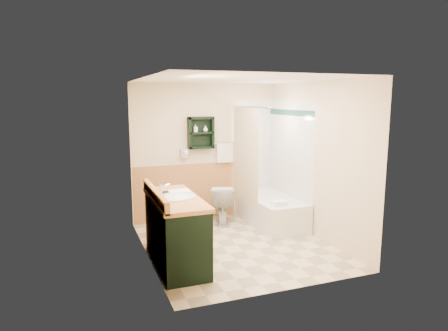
{
  "coord_description": "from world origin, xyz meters",
  "views": [
    {
      "loc": [
        -2.15,
        -5.19,
        2.14
      ],
      "look_at": [
        -0.12,
        0.2,
        1.17
      ],
      "focal_mm": 32.0,
      "sensor_mm": 36.0,
      "label": 1
    }
  ],
  "objects_px": {
    "vanity_book": "(159,187)",
    "soap_bottle_a": "(196,130)",
    "bathtub": "(271,210)",
    "hair_dryer": "(184,153)",
    "vanity": "(176,231)",
    "soap_bottle_b": "(205,129)",
    "toilet": "(222,204)",
    "wall_shelf": "(201,133)"
  },
  "relations": [
    {
      "from": "wall_shelf",
      "to": "vanity_book",
      "type": "relative_size",
      "value": 2.56
    },
    {
      "from": "wall_shelf",
      "to": "hair_dryer",
      "type": "relative_size",
      "value": 2.29
    },
    {
      "from": "bathtub",
      "to": "wall_shelf",
      "type": "bearing_deg",
      "value": 146.3
    },
    {
      "from": "wall_shelf",
      "to": "bathtub",
      "type": "bearing_deg",
      "value": -33.7
    },
    {
      "from": "vanity_book",
      "to": "soap_bottle_a",
      "type": "bearing_deg",
      "value": 40.27
    },
    {
      "from": "bathtub",
      "to": "toilet",
      "type": "xyz_separation_m",
      "value": [
        -0.76,
        0.36,
        0.1
      ]
    },
    {
      "from": "wall_shelf",
      "to": "hair_dryer",
      "type": "xyz_separation_m",
      "value": [
        -0.3,
        0.02,
        -0.35
      ]
    },
    {
      "from": "vanity",
      "to": "hair_dryer",
      "type": "bearing_deg",
      "value": 71.49
    },
    {
      "from": "soap_bottle_b",
      "to": "vanity_book",
      "type": "bearing_deg",
      "value": -125.87
    },
    {
      "from": "vanity_book",
      "to": "soap_bottle_b",
      "type": "xyz_separation_m",
      "value": [
        1.14,
        1.58,
        0.6
      ]
    },
    {
      "from": "toilet",
      "to": "soap_bottle_b",
      "type": "xyz_separation_m",
      "value": [
        -0.18,
        0.32,
        1.27
      ]
    },
    {
      "from": "bathtub",
      "to": "vanity",
      "type": "bearing_deg",
      "value": -150.91
    },
    {
      "from": "vanity_book",
      "to": "hair_dryer",
      "type": "bearing_deg",
      "value": 46.32
    },
    {
      "from": "soap_bottle_b",
      "to": "wall_shelf",
      "type": "bearing_deg",
      "value": 176.5
    },
    {
      "from": "wall_shelf",
      "to": "soap_bottle_a",
      "type": "bearing_deg",
      "value": -177.09
    },
    {
      "from": "soap_bottle_a",
      "to": "soap_bottle_b",
      "type": "distance_m",
      "value": 0.18
    },
    {
      "from": "bathtub",
      "to": "vanity_book",
      "type": "distance_m",
      "value": 2.4
    },
    {
      "from": "soap_bottle_a",
      "to": "hair_dryer",
      "type": "bearing_deg",
      "value": 171.53
    },
    {
      "from": "hair_dryer",
      "to": "vanity",
      "type": "distance_m",
      "value": 2.02
    },
    {
      "from": "bathtub",
      "to": "toilet",
      "type": "distance_m",
      "value": 0.85
    },
    {
      "from": "hair_dryer",
      "to": "wall_shelf",
      "type": "bearing_deg",
      "value": -4.76
    },
    {
      "from": "toilet",
      "to": "soap_bottle_b",
      "type": "height_order",
      "value": "soap_bottle_b"
    },
    {
      "from": "wall_shelf",
      "to": "toilet",
      "type": "height_order",
      "value": "wall_shelf"
    },
    {
      "from": "wall_shelf",
      "to": "soap_bottle_a",
      "type": "distance_m",
      "value": 0.11
    },
    {
      "from": "soap_bottle_a",
      "to": "bathtub",
      "type": "bearing_deg",
      "value": -31.14
    },
    {
      "from": "bathtub",
      "to": "hair_dryer",
      "type": "bearing_deg",
      "value": 151.86
    },
    {
      "from": "bathtub",
      "to": "soap_bottle_a",
      "type": "xyz_separation_m",
      "value": [
        -1.12,
        0.68,
        1.36
      ]
    },
    {
      "from": "vanity",
      "to": "vanity_book",
      "type": "height_order",
      "value": "vanity_book"
    },
    {
      "from": "wall_shelf",
      "to": "vanity_book",
      "type": "height_order",
      "value": "wall_shelf"
    },
    {
      "from": "wall_shelf",
      "to": "bathtub",
      "type": "distance_m",
      "value": 1.8
    },
    {
      "from": "soap_bottle_a",
      "to": "soap_bottle_b",
      "type": "relative_size",
      "value": 1.3
    },
    {
      "from": "soap_bottle_b",
      "to": "soap_bottle_a",
      "type": "bearing_deg",
      "value": 180.0
    },
    {
      "from": "hair_dryer",
      "to": "soap_bottle_b",
      "type": "distance_m",
      "value": 0.56
    },
    {
      "from": "soap_bottle_a",
      "to": "vanity",
      "type": "bearing_deg",
      "value": -114.51
    },
    {
      "from": "wall_shelf",
      "to": "vanity",
      "type": "distance_m",
      "value": 2.26
    },
    {
      "from": "soap_bottle_a",
      "to": "toilet",
      "type": "bearing_deg",
      "value": -41.31
    },
    {
      "from": "wall_shelf",
      "to": "toilet",
      "type": "relative_size",
      "value": 0.8
    },
    {
      "from": "hair_dryer",
      "to": "soap_bottle_b",
      "type": "xyz_separation_m",
      "value": [
        0.38,
        -0.03,
        0.4
      ]
    },
    {
      "from": "vanity",
      "to": "soap_bottle_b",
      "type": "xyz_separation_m",
      "value": [
        0.98,
        1.75,
        1.16
      ]
    },
    {
      "from": "bathtub",
      "to": "soap_bottle_b",
      "type": "relative_size",
      "value": 14.77
    },
    {
      "from": "hair_dryer",
      "to": "soap_bottle_a",
      "type": "height_order",
      "value": "soap_bottle_a"
    },
    {
      "from": "vanity_book",
      "to": "soap_bottle_b",
      "type": "relative_size",
      "value": 2.12
    }
  ]
}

